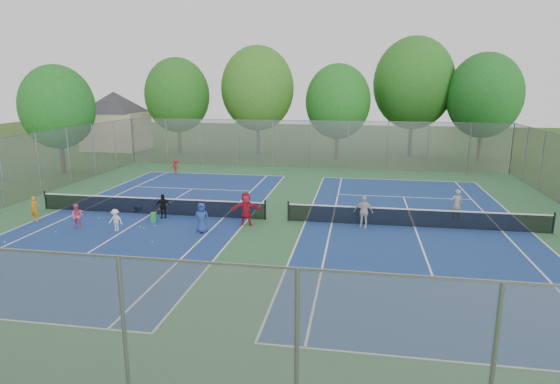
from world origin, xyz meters
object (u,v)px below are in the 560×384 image
Objects in this scene: net_left at (151,206)px; ball_crate at (138,208)px; net_right at (415,218)px; instructor at (456,205)px; ball_hopper at (154,218)px.

net_left is 39.33× the size of ball_crate.
net_right is 7.73× the size of instructor.
net_right is at bearing 0.00° from net_left.
instructor is (2.24, 1.61, 0.38)m from net_right.
instructor is at bearing 11.25° from ball_hopper.
net_left reaches higher than ball_hopper.
ball_hopper is (1.84, -1.99, 0.12)m from ball_crate.
ball_hopper is at bearing 4.06° from instructor.
net_left is at bearing 180.00° from net_right.
ball_crate is 0.62× the size of ball_hopper.
ball_hopper is 15.75m from instructor.
net_right is at bearing -2.04° from ball_crate.
net_right reaches higher than ball_crate.
ball_crate is 17.32m from instructor.
net_right is 39.33× the size of ball_crate.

